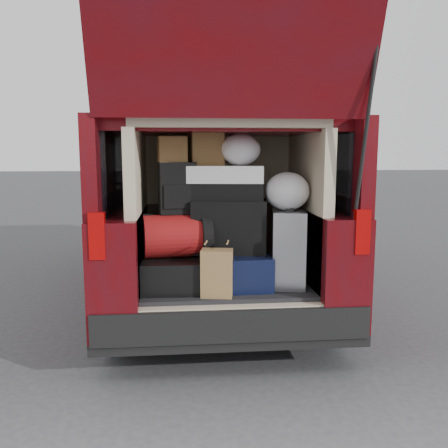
{
  "coord_description": "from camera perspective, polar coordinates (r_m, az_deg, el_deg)",
  "views": [
    {
      "loc": [
        -0.34,
        -3.33,
        1.53
      ],
      "look_at": [
        -0.01,
        0.2,
        1.0
      ],
      "focal_mm": 38.0,
      "sensor_mm": 36.0,
      "label": 1
    }
  ],
  "objects": [
    {
      "name": "load_floor",
      "position": [
        3.83,
        0.01,
        -10.69
      ],
      "size": [
        1.24,
        1.05,
        0.55
      ],
      "primitive_type": "cube",
      "color": "black",
      "rests_on": "ground"
    },
    {
      "name": "silver_roller",
      "position": [
        3.57,
        7.71,
        -2.88
      ],
      "size": [
        0.3,
        0.41,
        0.57
      ],
      "primitive_type": "cube",
      "rotation": [
        0.0,
        0.0,
        -0.17
      ],
      "color": "white",
      "rests_on": "load_floor"
    },
    {
      "name": "twotone_duffel",
      "position": [
        3.56,
        0.18,
        5.0
      ],
      "size": [
        0.6,
        0.37,
        0.25
      ],
      "primitive_type": "cube",
      "rotation": [
        0.0,
        0.0,
        -0.14
      ],
      "color": "silver",
      "rests_on": "black_soft_case"
    },
    {
      "name": "plastic_bag_right",
      "position": [
        3.51,
        7.61,
        3.92
      ],
      "size": [
        0.34,
        0.31,
        0.28
      ],
      "primitive_type": "ellipsoid",
      "rotation": [
        0.0,
        0.0,
        -0.03
      ],
      "color": "white",
      "rests_on": "silver_roller"
    },
    {
      "name": "grocery_sack_upper",
      "position": [
        3.6,
        -2.19,
        8.96
      ],
      "size": [
        0.27,
        0.23,
        0.24
      ],
      "primitive_type": "cube",
      "rotation": [
        0.0,
        0.0,
        0.15
      ],
      "color": "brown",
      "rests_on": "twotone_duffel"
    },
    {
      "name": "grocery_sack_lower",
      "position": [
        3.51,
        -6.27,
        8.92
      ],
      "size": [
        0.22,
        0.19,
        0.18
      ],
      "primitive_type": "cube",
      "rotation": [
        0.0,
        0.0,
        0.14
      ],
      "color": "brown",
      "rests_on": "backpack"
    },
    {
      "name": "ground",
      "position": [
        3.68,
        0.43,
        -16.14
      ],
      "size": [
        80.0,
        80.0,
        0.0
      ],
      "primitive_type": "plane",
      "color": "#333336",
      "rests_on": "ground"
    },
    {
      "name": "red_duffel",
      "position": [
        3.5,
        -5.7,
        -1.41
      ],
      "size": [
        0.53,
        0.38,
        0.32
      ],
      "primitive_type": "cube",
      "rotation": [
        0.0,
        0.0,
        0.14
      ],
      "color": "maroon",
      "rests_on": "black_hardshell"
    },
    {
      "name": "kraft_bag",
      "position": [
        3.29,
        -0.86,
        -5.93
      ],
      "size": [
        0.23,
        0.17,
        0.33
      ],
      "primitive_type": "cube",
      "rotation": [
        0.0,
        0.0,
        -0.18
      ],
      "color": "#997445",
      "rests_on": "load_floor"
    },
    {
      "name": "minivan",
      "position": [
        5.23,
        -1.62,
        1.64
      ],
      "size": [
        1.9,
        5.35,
        2.77
      ],
      "color": "black",
      "rests_on": "ground"
    },
    {
      "name": "navy_hardshell",
      "position": [
        3.59,
        1.5,
        -5.37
      ],
      "size": [
        0.48,
        0.58,
        0.25
      ],
      "primitive_type": "cube",
      "rotation": [
        0.0,
        0.0,
        0.03
      ],
      "color": "black",
      "rests_on": "load_floor"
    },
    {
      "name": "plastic_bag_center",
      "position": [
        3.58,
        2.0,
        8.95
      ],
      "size": [
        0.3,
        0.28,
        0.24
      ],
      "primitive_type": "ellipsoid",
      "rotation": [
        0.0,
        0.0,
        0.0
      ],
      "color": "white",
      "rests_on": "twotone_duffel"
    },
    {
      "name": "black_soft_case",
      "position": [
        3.56,
        0.68,
        -0.23
      ],
      "size": [
        0.59,
        0.41,
        0.39
      ],
      "primitive_type": "cube",
      "rotation": [
        0.0,
        0.0,
        -0.16
      ],
      "color": "black",
      "rests_on": "navy_hardshell"
    },
    {
      "name": "backpack",
      "position": [
        3.51,
        -5.65,
        4.33
      ],
      "size": [
        0.29,
        0.2,
        0.38
      ],
      "primitive_type": "cube",
      "rotation": [
        0.0,
        0.0,
        0.15
      ],
      "color": "black",
      "rests_on": "red_duffel"
    },
    {
      "name": "black_hardshell",
      "position": [
        3.56,
        -6.29,
        -5.73
      ],
      "size": [
        0.43,
        0.58,
        0.23
      ],
      "primitive_type": "cube",
      "rotation": [
        0.0,
        0.0,
        -0.03
      ],
      "color": "black",
      "rests_on": "load_floor"
    }
  ]
}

